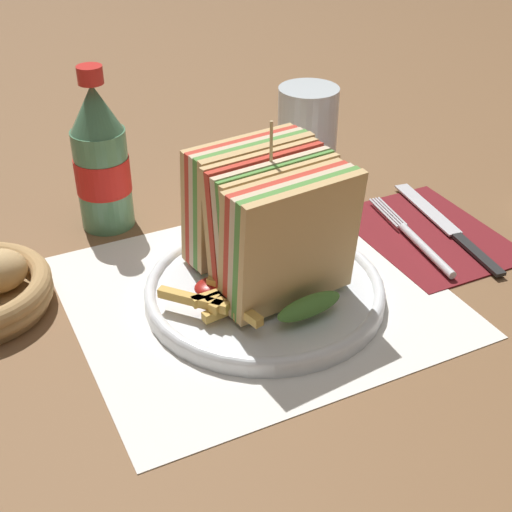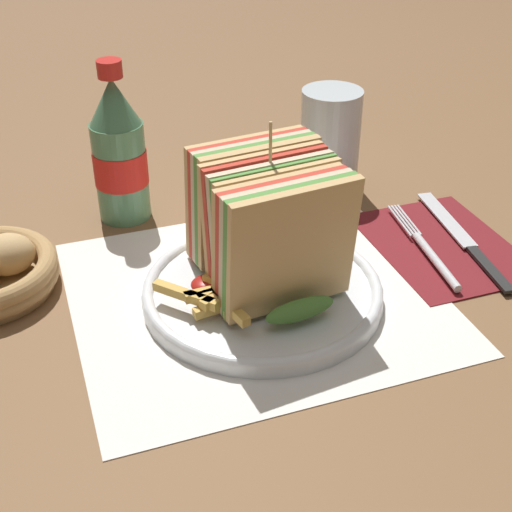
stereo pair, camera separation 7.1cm
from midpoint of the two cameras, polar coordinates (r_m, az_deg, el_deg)
ground_plane at (r=0.73m, az=-0.73°, el=-3.10°), size 4.00×4.00×0.00m
placemat at (r=0.73m, az=-2.76°, el=-3.24°), size 0.36×0.33×0.00m
plate_main at (r=0.72m, az=-2.15°, el=-2.87°), size 0.24×0.24×0.02m
club_sandwich at (r=0.69m, az=-1.86°, el=2.60°), size 0.13×0.17×0.17m
fries_pile at (r=0.67m, az=-5.03°, el=-3.44°), size 0.11×0.09×0.02m
ketchup_blob at (r=0.70m, az=-6.47°, el=-2.56°), size 0.04×0.03×0.01m
napkin at (r=0.84m, az=11.24°, el=1.70°), size 0.15×0.20×0.00m
fork at (r=0.81m, az=10.39°, el=1.08°), size 0.03×0.18×0.01m
knife at (r=0.85m, az=12.76°, el=2.23°), size 0.04×0.22×0.00m
coke_bottle_near at (r=0.84m, az=-14.72°, el=7.32°), size 0.06×0.06×0.19m
glass_near at (r=0.92m, az=1.85°, el=8.98°), size 0.08×0.08×0.13m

